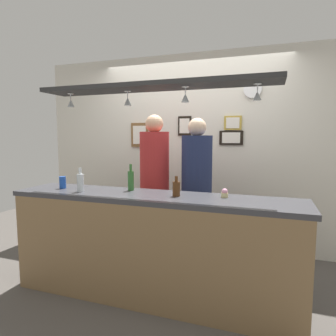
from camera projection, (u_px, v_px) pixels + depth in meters
The scene contains 20 objects.
ground_plane at pixel (165, 279), 3.10m from camera, with size 8.00×8.00×0.00m, color #4C4742.
back_wall at pixel (192, 152), 4.00m from camera, with size 4.40×0.06×2.60m, color silver.
bar_counter at pixel (146, 233), 2.56m from camera, with size 2.70×0.55×0.98m.
overhead_glass_rack at pixel (153, 86), 2.61m from camera, with size 2.20×0.36×0.04m, color black.
hanging_wineglass_far_left at pixel (71, 103), 2.91m from camera, with size 0.07×0.07×0.13m.
hanging_wineglass_left at pixel (128, 101), 2.75m from camera, with size 0.07×0.07×0.13m.
hanging_wineglass_center_left at pixel (185, 97), 2.50m from camera, with size 0.07×0.07×0.13m.
hanging_wineglass_center at pixel (257, 95), 2.37m from camera, with size 0.07×0.07×0.13m.
person_middle_red_shirt at pixel (155, 175), 3.43m from camera, with size 0.34×0.34×1.75m.
person_right_navy_shirt at pixel (197, 179), 3.27m from camera, with size 0.34×0.34×1.71m.
bottle_beer_brown_stubby at pixel (176, 188), 2.61m from camera, with size 0.07×0.07×0.18m.
bottle_beer_green_import at pixel (131, 180), 2.88m from camera, with size 0.06×0.06×0.26m.
bottle_soda_clear at pixel (80, 182), 2.81m from camera, with size 0.06×0.06×0.23m.
drink_can at pixel (63, 182), 2.99m from camera, with size 0.07×0.07×0.12m, color #1E4CB2.
cupcake at pixel (225, 193), 2.56m from camera, with size 0.06×0.06×0.08m.
picture_frame_crest at pixel (185, 126), 3.95m from camera, with size 0.18×0.02×0.26m.
picture_frame_upper_small at pixel (233, 123), 3.74m from camera, with size 0.22×0.02×0.18m.
picture_frame_lower_pair at pixel (231, 138), 3.76m from camera, with size 0.30×0.02×0.18m.
picture_frame_caricature at pixel (140, 135), 4.18m from camera, with size 0.26×0.02×0.34m.
wall_clock at pixel (253, 89), 3.61m from camera, with size 0.22×0.22×0.03m, color white.
Camera 1 is at (1.00, -2.78, 1.51)m, focal length 31.34 mm.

